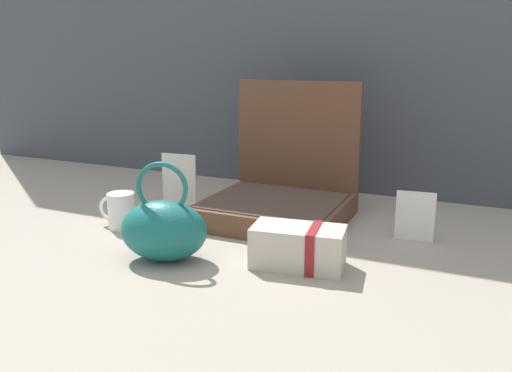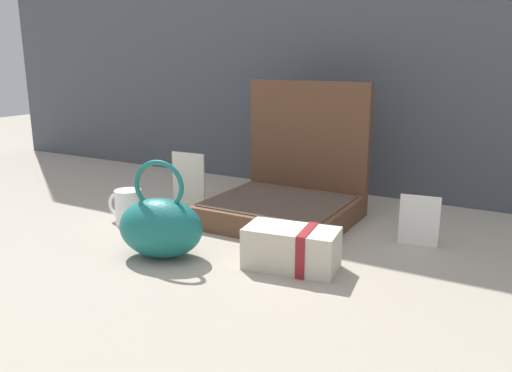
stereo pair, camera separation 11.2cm
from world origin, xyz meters
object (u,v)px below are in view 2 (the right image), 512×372
object	(u,v)px
teal_pouch_handbag	(161,226)
info_card_left	(419,221)
open_suitcase	(288,191)
coffee_mug	(128,207)
cream_toiletry_bag	(293,248)
poster_card_right	(189,181)

from	to	relation	value
teal_pouch_handbag	info_card_left	xyz separation A→B (m)	(0.50, 0.37, -0.01)
open_suitcase	coffee_mug	distance (m)	0.45
coffee_mug	info_card_left	size ratio (longest dim) A/B	0.88
coffee_mug	cream_toiletry_bag	bearing A→B (deg)	-5.61
open_suitcase	cream_toiletry_bag	size ratio (longest dim) A/B	1.79
cream_toiletry_bag	info_card_left	xyz separation A→B (m)	(0.21, 0.28, 0.02)
coffee_mug	teal_pouch_handbag	bearing A→B (deg)	-31.00
coffee_mug	poster_card_right	world-z (taller)	poster_card_right
info_card_left	poster_card_right	world-z (taller)	poster_card_right
teal_pouch_handbag	info_card_left	distance (m)	0.62
teal_pouch_handbag	info_card_left	world-z (taller)	teal_pouch_handbag
info_card_left	cream_toiletry_bag	bearing A→B (deg)	-133.14
cream_toiletry_bag	coffee_mug	xyz separation A→B (m)	(-0.53, 0.05, 0.00)
info_card_left	poster_card_right	distance (m)	0.67
cream_toiletry_bag	coffee_mug	distance (m)	0.53
open_suitcase	coffee_mug	world-z (taller)	open_suitcase
cream_toiletry_bag	poster_card_right	distance (m)	0.53
coffee_mug	poster_card_right	bearing A→B (deg)	73.18
open_suitcase	info_card_left	xyz separation A→B (m)	(0.37, -0.04, -0.02)
open_suitcase	cream_toiletry_bag	xyz separation A→B (m)	(0.17, -0.32, -0.03)
teal_pouch_handbag	poster_card_right	distance (m)	0.38
open_suitcase	coffee_mug	size ratio (longest dim) A/B	3.45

